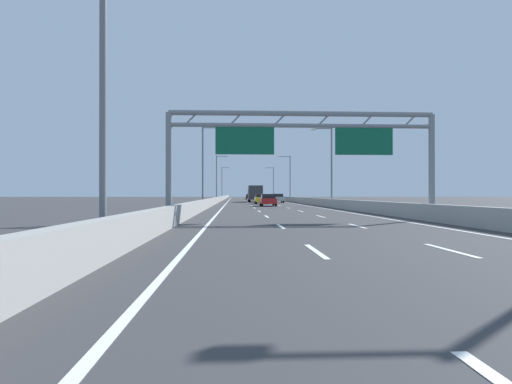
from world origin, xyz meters
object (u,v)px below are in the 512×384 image
(silver_car, at_px, (278,198))
(box_truck, at_px, (255,193))
(streetlamp_right_distant, at_px, (273,181))
(streetlamp_right_mid, at_px, (330,161))
(streetlamp_left_far, at_px, (218,175))
(orange_car, at_px, (253,197))
(black_car, at_px, (249,197))
(red_car, at_px, (268,200))
(streetlamp_left_near, at_px, (111,58))
(sign_gantry, at_px, (303,138))
(streetlamp_left_mid, at_px, (205,161))
(streetlamp_left_distant, at_px, (223,181))
(yellow_car, at_px, (261,199))
(streetlamp_right_far, at_px, (289,175))

(silver_car, height_order, box_truck, box_truck)
(box_truck, bearing_deg, streetlamp_right_distant, 81.48)
(streetlamp_right_mid, distance_m, silver_car, 23.29)
(streetlamp_left_far, bearing_deg, orange_car, 21.67)
(black_car, bearing_deg, red_car, -89.83)
(streetlamp_right_distant, bearing_deg, streetlamp_right_mid, -90.00)
(red_car, bearing_deg, black_car, 90.17)
(orange_car, bearing_deg, streetlamp_left_near, -95.13)
(sign_gantry, distance_m, streetlamp_right_distant, 108.01)
(sign_gantry, distance_m, streetlamp_right_mid, 28.28)
(streetlamp_left_mid, relative_size, orange_car, 2.26)
(streetlamp_left_distant, height_order, streetlamp_right_distant, same)
(yellow_car, bearing_deg, streetlamp_right_far, 74.22)
(streetlamp_left_mid, relative_size, box_truck, 1.13)
(sign_gantry, bearing_deg, streetlamp_right_far, 83.72)
(silver_car, bearing_deg, sign_gantry, -93.90)
(streetlamp_left_far, distance_m, yellow_car, 27.64)
(streetlamp_left_near, xyz_separation_m, red_car, (7.63, 41.84, -4.63))
(sign_gantry, xyz_separation_m, streetlamp_right_far, (7.43, 67.52, 0.60))
(red_car, height_order, black_car, red_car)
(streetlamp_left_far, distance_m, orange_car, 9.30)
(streetlamp_left_far, relative_size, black_car, 2.13)
(streetlamp_left_far, xyz_separation_m, streetlamp_left_distant, (0.00, 40.23, 0.00))
(streetlamp_left_mid, height_order, red_car, streetlamp_left_mid)
(streetlamp_right_far, distance_m, orange_car, 9.26)
(streetlamp_left_near, relative_size, streetlamp_right_far, 1.00)
(streetlamp_right_mid, xyz_separation_m, streetlamp_left_distant, (-14.93, 80.47, 0.00))
(streetlamp_left_near, bearing_deg, streetlamp_right_far, 79.49)
(silver_car, height_order, yellow_car, silver_car)
(red_car, distance_m, yellow_car, 12.44)
(orange_car, bearing_deg, streetlamp_right_mid, -80.23)
(streetlamp_left_near, relative_size, streetlamp_right_mid, 1.00)
(streetlamp_left_near, distance_m, streetlamp_left_far, 80.47)
(streetlamp_left_far, relative_size, box_truck, 1.13)
(orange_car, bearing_deg, streetlamp_left_distant, 101.37)
(streetlamp_left_far, xyz_separation_m, streetlamp_right_distant, (14.93, 40.23, 0.00))
(sign_gantry, height_order, red_car, sign_gantry)
(streetlamp_left_mid, relative_size, streetlamp_left_distant, 1.00)
(streetlamp_left_far, xyz_separation_m, streetlamp_right_far, (14.93, 0.00, 0.00))
(streetlamp_left_near, bearing_deg, box_truck, 84.02)
(sign_gantry, height_order, box_truck, sign_gantry)
(streetlamp_left_near, height_order, yellow_car, streetlamp_left_near)
(black_car, bearing_deg, streetlamp_right_far, -74.86)
(streetlamp_left_distant, height_order, orange_car, streetlamp_left_distant)
(red_car, xyz_separation_m, box_truck, (-0.30, 28.12, 0.88))
(streetlamp_right_far, distance_m, black_car, 29.08)
(streetlamp_left_near, height_order, silver_car, streetlamp_left_near)
(streetlamp_right_mid, height_order, black_car, streetlamp_right_mid)
(yellow_car, distance_m, box_truck, 15.71)
(streetlamp_right_far, height_order, red_car, streetlamp_right_far)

